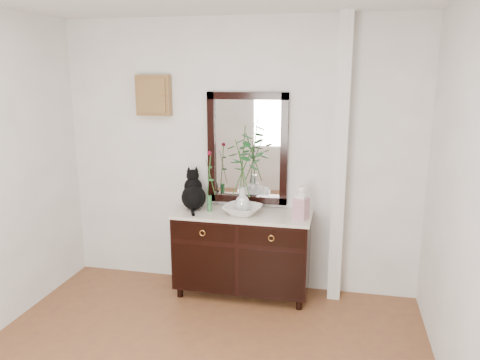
% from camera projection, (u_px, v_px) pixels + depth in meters
% --- Properties ---
extents(wall_back, '(3.60, 0.04, 2.70)m').
position_uv_depth(wall_back, '(238.00, 157.00, 4.66)').
color(wall_back, white).
rests_on(wall_back, ground).
extents(pilaster, '(0.12, 0.20, 2.70)m').
position_uv_depth(pilaster, '(340.00, 163.00, 4.38)').
color(pilaster, white).
rests_on(pilaster, ground).
extents(sideboard, '(1.33, 0.52, 0.82)m').
position_uv_depth(sideboard, '(242.00, 249.00, 4.60)').
color(sideboard, black).
rests_on(sideboard, ground).
extents(wall_mirror, '(0.80, 0.06, 1.10)m').
position_uv_depth(wall_mirror, '(247.00, 149.00, 4.61)').
color(wall_mirror, black).
rests_on(wall_mirror, wall_back).
extents(key_cabinet, '(0.35, 0.10, 0.40)m').
position_uv_depth(key_cabinet, '(154.00, 95.00, 4.66)').
color(key_cabinet, brown).
rests_on(key_cabinet, wall_back).
extents(cat, '(0.38, 0.42, 0.39)m').
position_uv_depth(cat, '(193.00, 189.00, 4.61)').
color(cat, black).
rests_on(cat, sideboard).
extents(lotus_bowl, '(0.42, 0.42, 0.09)m').
position_uv_depth(lotus_bowl, '(242.00, 210.00, 4.46)').
color(lotus_bowl, white).
rests_on(lotus_bowl, sideboard).
extents(vase_branches, '(0.46, 0.46, 0.85)m').
position_uv_depth(vase_branches, '(242.00, 169.00, 4.37)').
color(vase_branches, silver).
rests_on(vase_branches, lotus_bowl).
extents(bud_vase_rose, '(0.09, 0.09, 0.61)m').
position_uv_depth(bud_vase_rose, '(209.00, 181.00, 4.50)').
color(bud_vase_rose, '#306F3B').
rests_on(bud_vase_rose, sideboard).
extents(ginger_jar, '(0.15, 0.15, 0.32)m').
position_uv_depth(ginger_jar, '(301.00, 202.00, 4.30)').
color(ginger_jar, white).
rests_on(ginger_jar, sideboard).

